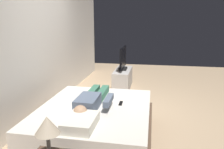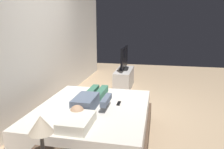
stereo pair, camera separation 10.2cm
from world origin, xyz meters
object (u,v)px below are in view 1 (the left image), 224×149
object	(u,v)px
pillow	(81,122)
person	(91,100)
bed	(95,124)
tv_stand	(123,79)
remote	(121,103)
lamp	(47,126)
tv	(123,59)

from	to	relation	value
pillow	person	xyz separation A→B (m)	(0.66, 0.06, 0.02)
bed	tv_stand	size ratio (longest dim) A/B	1.73
remote	tv_stand	bearing A→B (deg)	6.96
tv_stand	pillow	bearing A→B (deg)	179.34
person	remote	distance (m)	0.44
bed	pillow	bearing A→B (deg)	-180.00
bed	pillow	xyz separation A→B (m)	(-0.63, -0.00, 0.34)
remote	lamp	distance (m)	1.53
tv_stand	remote	bearing A→B (deg)	-173.04
person	tv_stand	distance (m)	2.72
pillow	lamp	size ratio (longest dim) A/B	1.14
pillow	tv	distance (m)	3.36
bed	remote	world-z (taller)	remote
pillow	person	bearing A→B (deg)	4.88
bed	remote	size ratio (longest dim) A/B	12.72
remote	tv	size ratio (longest dim) A/B	0.17
person	tv_stand	bearing A→B (deg)	-2.03
tv_stand	tv	size ratio (longest dim) A/B	1.25
pillow	remote	world-z (taller)	pillow
person	tv_stand	world-z (taller)	person
pillow	remote	xyz separation A→B (m)	(0.81, -0.35, -0.05)
pillow	tv	size ratio (longest dim) A/B	0.55
bed	person	world-z (taller)	person
pillow	remote	size ratio (longest dim) A/B	3.20
pillow	tv_stand	xyz separation A→B (m)	(3.35, -0.04, -0.35)
remote	lamp	bearing A→B (deg)	163.04
remote	tv_stand	size ratio (longest dim) A/B	0.14
remote	lamp	xyz separation A→B (m)	(-1.43, 0.44, 0.30)
tv	tv_stand	bearing A→B (deg)	90.00
bed	tv_stand	distance (m)	2.72
remote	tv	bearing A→B (deg)	6.96
tv	person	bearing A→B (deg)	177.97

